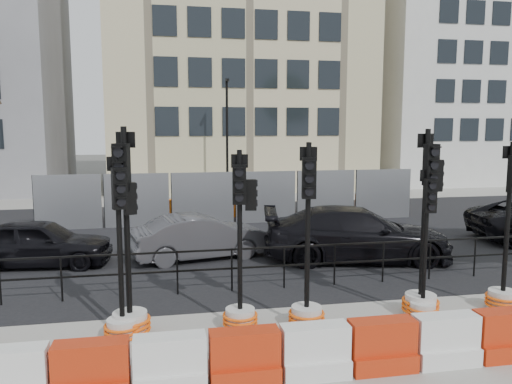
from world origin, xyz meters
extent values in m
plane|color=#51514C|center=(0.00, 0.00, 0.00)|extent=(120.00, 120.00, 0.00)
cube|color=gray|center=(0.00, -3.00, 0.01)|extent=(40.00, 6.00, 0.02)
cube|color=black|center=(0.00, 7.00, 0.01)|extent=(40.00, 14.00, 0.03)
cube|color=gray|center=(0.00, 16.00, 0.01)|extent=(40.00, 4.00, 0.02)
cube|color=beige|center=(2.00, 22.00, 9.00)|extent=(15.00, 10.00, 18.00)
cube|color=silver|center=(17.00, 22.00, 8.00)|extent=(12.00, 9.00, 16.00)
cylinder|color=black|center=(-6.00, 1.20, 0.50)|extent=(0.04, 0.04, 1.00)
cylinder|color=black|center=(-4.80, 1.20, 0.50)|extent=(0.04, 0.04, 1.00)
cylinder|color=black|center=(-3.60, 1.20, 0.50)|extent=(0.04, 0.04, 1.00)
cylinder|color=black|center=(-2.40, 1.20, 0.50)|extent=(0.04, 0.04, 1.00)
cylinder|color=black|center=(-1.20, 1.20, 0.50)|extent=(0.04, 0.04, 1.00)
cylinder|color=black|center=(0.00, 1.20, 0.50)|extent=(0.04, 0.04, 1.00)
cylinder|color=black|center=(1.20, 1.20, 0.50)|extent=(0.04, 0.04, 1.00)
cylinder|color=black|center=(2.40, 1.20, 0.50)|extent=(0.04, 0.04, 1.00)
cylinder|color=black|center=(3.60, 1.20, 0.50)|extent=(0.04, 0.04, 1.00)
cylinder|color=black|center=(4.80, 1.20, 0.50)|extent=(0.04, 0.04, 1.00)
cube|color=black|center=(0.00, 1.20, 0.98)|extent=(18.00, 0.04, 0.04)
cube|color=black|center=(0.00, 1.20, 0.55)|extent=(18.00, 0.04, 0.04)
cube|color=gray|center=(-6.00, 9.00, 1.00)|extent=(2.30, 0.05, 2.00)
cylinder|color=black|center=(-7.15, 9.00, 1.00)|extent=(0.05, 0.05, 2.00)
cube|color=gray|center=(-3.60, 9.00, 1.00)|extent=(2.30, 0.05, 2.00)
cylinder|color=black|center=(-4.75, 9.00, 1.00)|extent=(0.05, 0.05, 2.00)
cube|color=gray|center=(-1.20, 9.00, 1.00)|extent=(2.30, 0.05, 2.00)
cylinder|color=black|center=(-2.35, 9.00, 1.00)|extent=(0.05, 0.05, 2.00)
cube|color=gray|center=(1.20, 9.00, 1.00)|extent=(2.30, 0.05, 2.00)
cylinder|color=black|center=(0.05, 9.00, 1.00)|extent=(0.05, 0.05, 2.00)
cube|color=gray|center=(3.60, 9.00, 1.00)|extent=(2.30, 0.05, 2.00)
cylinder|color=black|center=(2.45, 9.00, 1.00)|extent=(0.05, 0.05, 2.00)
cube|color=gray|center=(6.00, 9.00, 1.00)|extent=(2.30, 0.05, 2.00)
cylinder|color=black|center=(4.85, 9.00, 1.00)|extent=(0.05, 0.05, 2.00)
cube|color=orange|center=(-4.00, 10.50, 0.40)|extent=(1.00, 0.40, 0.80)
cube|color=orange|center=(-2.00, 10.50, 0.40)|extent=(1.00, 0.40, 0.80)
cube|color=orange|center=(0.00, 10.50, 0.40)|extent=(1.00, 0.40, 0.80)
cube|color=orange|center=(2.00, 10.50, 0.40)|extent=(1.00, 0.40, 0.80)
cube|color=orange|center=(4.00, 10.50, 0.40)|extent=(1.00, 0.40, 0.80)
cube|color=orange|center=(6.00, 10.50, 0.40)|extent=(1.00, 0.40, 0.80)
cylinder|color=black|center=(0.50, 15.00, 3.00)|extent=(0.12, 0.12, 6.00)
cube|color=black|center=(0.50, 14.75, 5.90)|extent=(0.12, 0.50, 0.12)
cube|color=white|center=(-4.73, -2.80, 0.55)|extent=(1.00, 0.35, 0.50)
cube|color=red|center=(-3.68, -2.80, 0.55)|extent=(1.00, 0.35, 0.50)
cube|color=white|center=(-2.62, -2.80, 0.15)|extent=(1.00, 0.50, 0.30)
cube|color=white|center=(-2.62, -2.80, 0.55)|extent=(1.00, 0.35, 0.50)
cube|color=red|center=(-1.58, -2.80, 0.15)|extent=(1.00, 0.50, 0.30)
cube|color=red|center=(-1.58, -2.80, 0.55)|extent=(1.00, 0.35, 0.50)
cube|color=white|center=(-0.53, -2.80, 0.15)|extent=(1.00, 0.50, 0.30)
cube|color=white|center=(-0.53, -2.80, 0.55)|extent=(1.00, 0.35, 0.50)
cube|color=red|center=(0.53, -2.80, 0.15)|extent=(1.00, 0.50, 0.30)
cube|color=red|center=(0.53, -2.80, 0.55)|extent=(1.00, 0.35, 0.50)
cube|color=white|center=(1.58, -2.80, 0.15)|extent=(1.00, 0.50, 0.30)
cube|color=white|center=(1.58, -2.80, 0.55)|extent=(1.00, 0.35, 0.50)
cube|color=red|center=(2.62, -2.80, 0.15)|extent=(1.00, 0.50, 0.30)
cube|color=red|center=(2.62, -2.80, 0.55)|extent=(1.00, 0.35, 0.50)
cylinder|color=silver|center=(-3.41, -0.98, 0.20)|extent=(0.53, 0.53, 0.40)
torus|color=#FC5B0D|center=(-3.41, -0.98, 0.12)|extent=(0.64, 0.64, 0.05)
torus|color=#FC5B0D|center=(-3.41, -0.98, 0.20)|extent=(0.64, 0.64, 0.05)
torus|color=#FC5B0D|center=(-3.41, -0.98, 0.28)|extent=(0.64, 0.64, 0.05)
cylinder|color=black|center=(-3.41, -0.98, 1.78)|extent=(0.09, 0.09, 2.97)
cube|color=black|center=(-3.37, -1.09, 2.67)|extent=(0.27, 0.21, 0.69)
cylinder|color=black|center=(-3.34, -1.17, 2.45)|extent=(0.16, 0.09, 0.15)
cylinder|color=black|center=(-3.34, -1.17, 2.67)|extent=(0.16, 0.09, 0.15)
cylinder|color=black|center=(-3.34, -1.17, 2.89)|extent=(0.16, 0.09, 0.15)
cube|color=black|center=(-3.43, -0.92, 3.07)|extent=(0.29, 0.12, 0.24)
cube|color=black|center=(-3.22, -0.91, 2.47)|extent=(0.23, 0.19, 0.54)
cylinder|color=silver|center=(-3.29, -0.82, 0.22)|extent=(0.60, 0.60, 0.45)
torus|color=#FC5B0D|center=(-3.29, -0.82, 0.13)|extent=(0.72, 0.72, 0.06)
torus|color=#FC5B0D|center=(-3.29, -0.82, 0.22)|extent=(0.72, 0.72, 0.06)
torus|color=#FC5B0D|center=(-3.29, -0.82, 0.31)|extent=(0.72, 0.72, 0.06)
cylinder|color=black|center=(-3.29, -0.82, 2.01)|extent=(0.10, 0.10, 3.35)
cube|color=black|center=(-3.34, -0.95, 3.01)|extent=(0.30, 0.24, 0.78)
cylinder|color=black|center=(-3.37, -1.03, 2.77)|extent=(0.18, 0.11, 0.17)
cylinder|color=black|center=(-3.37, -1.03, 3.01)|extent=(0.18, 0.11, 0.17)
cylinder|color=black|center=(-3.37, -1.03, 3.26)|extent=(0.18, 0.11, 0.17)
cube|color=black|center=(-3.27, -0.76, 3.46)|extent=(0.33, 0.14, 0.27)
cylinder|color=silver|center=(-1.34, -0.87, 0.20)|extent=(0.54, 0.54, 0.40)
torus|color=#FC5B0D|center=(-1.34, -0.87, 0.12)|extent=(0.65, 0.65, 0.05)
torus|color=#FC5B0D|center=(-1.34, -0.87, 0.20)|extent=(0.65, 0.65, 0.05)
torus|color=#FC5B0D|center=(-1.34, -0.87, 0.28)|extent=(0.65, 0.65, 0.05)
cylinder|color=black|center=(-1.34, -0.87, 1.79)|extent=(0.09, 0.09, 2.98)
cube|color=black|center=(-1.36, -0.99, 2.68)|extent=(0.26, 0.18, 0.69)
cylinder|color=black|center=(-1.37, -1.07, 2.46)|extent=(0.16, 0.07, 0.15)
cylinder|color=black|center=(-1.37, -1.07, 2.68)|extent=(0.16, 0.07, 0.15)
cylinder|color=black|center=(-1.37, -1.07, 2.90)|extent=(0.16, 0.07, 0.15)
cube|color=black|center=(-1.33, -0.82, 3.08)|extent=(0.30, 0.08, 0.24)
cube|color=black|center=(-1.14, -0.91, 2.48)|extent=(0.22, 0.16, 0.55)
cylinder|color=silver|center=(-0.13, -1.04, 0.21)|extent=(0.56, 0.56, 0.41)
torus|color=#FC5B0D|center=(-0.13, -1.04, 0.12)|extent=(0.67, 0.67, 0.05)
torus|color=#FC5B0D|center=(-0.13, -1.04, 0.21)|extent=(0.67, 0.67, 0.05)
torus|color=#FC5B0D|center=(-0.13, -1.04, 0.29)|extent=(0.67, 0.67, 0.05)
cylinder|color=black|center=(-0.13, -1.04, 1.86)|extent=(0.09, 0.09, 3.10)
cube|color=black|center=(-0.16, -1.16, 2.79)|extent=(0.27, 0.19, 0.72)
cylinder|color=black|center=(-0.17, -1.24, 2.56)|extent=(0.16, 0.08, 0.15)
cylinder|color=black|center=(-0.17, -1.24, 2.79)|extent=(0.16, 0.08, 0.15)
cylinder|color=black|center=(-0.17, -1.24, 3.01)|extent=(0.16, 0.08, 0.15)
cube|color=black|center=(-0.12, -0.98, 3.20)|extent=(0.31, 0.09, 0.25)
cylinder|color=silver|center=(2.22, -0.89, 0.22)|extent=(0.60, 0.60, 0.44)
torus|color=#FC5B0D|center=(2.22, -0.89, 0.13)|extent=(0.72, 0.72, 0.06)
torus|color=#FC5B0D|center=(2.22, -0.89, 0.22)|extent=(0.72, 0.72, 0.06)
torus|color=#FC5B0D|center=(2.22, -0.89, 0.31)|extent=(0.72, 0.72, 0.06)
cylinder|color=black|center=(2.22, -0.89, 1.98)|extent=(0.10, 0.10, 3.31)
cube|color=black|center=(2.24, -1.02, 2.98)|extent=(0.28, 0.18, 0.77)
cylinder|color=black|center=(2.24, -1.11, 2.73)|extent=(0.17, 0.07, 0.17)
cylinder|color=black|center=(2.24, -1.11, 2.98)|extent=(0.17, 0.07, 0.17)
cylinder|color=black|center=(2.24, -1.11, 3.22)|extent=(0.17, 0.07, 0.17)
cube|color=black|center=(2.21, -0.82, 3.42)|extent=(0.33, 0.07, 0.26)
cube|color=black|center=(2.44, -0.86, 2.76)|extent=(0.23, 0.17, 0.61)
cylinder|color=silver|center=(2.15, -1.09, 0.18)|extent=(0.48, 0.48, 0.36)
torus|color=#FC5B0D|center=(2.15, -1.09, 0.11)|extent=(0.58, 0.58, 0.04)
torus|color=#FC5B0D|center=(2.15, -1.09, 0.18)|extent=(0.58, 0.58, 0.04)
torus|color=#FC5B0D|center=(2.15, -1.09, 0.25)|extent=(0.58, 0.58, 0.04)
cylinder|color=black|center=(2.15, -1.09, 1.61)|extent=(0.08, 0.08, 2.69)
cube|color=black|center=(2.15, -1.20, 2.42)|extent=(0.22, 0.14, 0.63)
cylinder|color=black|center=(2.14, -1.27, 2.22)|extent=(0.14, 0.05, 0.13)
cylinder|color=black|center=(2.14, -1.27, 2.42)|extent=(0.14, 0.05, 0.13)
cylinder|color=black|center=(2.14, -1.27, 2.62)|extent=(0.14, 0.05, 0.13)
cube|color=black|center=(2.16, -1.04, 2.78)|extent=(0.27, 0.05, 0.22)
cylinder|color=silver|center=(4.01, -0.90, 0.21)|extent=(0.55, 0.55, 0.41)
torus|color=#FC5B0D|center=(4.01, -0.90, 0.12)|extent=(0.67, 0.67, 0.05)
torus|color=#FC5B0D|center=(4.01, -0.90, 0.21)|extent=(0.67, 0.67, 0.05)
torus|color=#FC5B0D|center=(4.01, -0.90, 0.29)|extent=(0.67, 0.67, 0.05)
cylinder|color=black|center=(4.01, -0.90, 1.85)|extent=(0.09, 0.09, 3.08)
cube|color=black|center=(4.01, -0.84, 3.18)|extent=(0.31, 0.04, 0.25)
imported|color=black|center=(-5.92, 4.22, 0.64)|extent=(2.22, 4.04, 1.28)
imported|color=#424246|center=(-1.66, 4.19, 0.63)|extent=(2.92, 4.38, 1.26)
imported|color=black|center=(2.56, 3.23, 0.74)|extent=(3.97, 5.89, 1.49)
camera|label=1|loc=(-2.67, -9.49, 3.67)|focal=35.00mm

